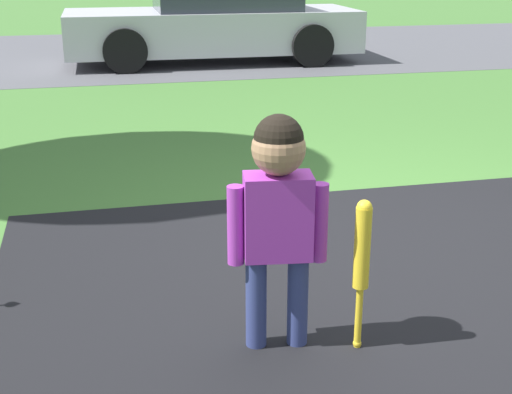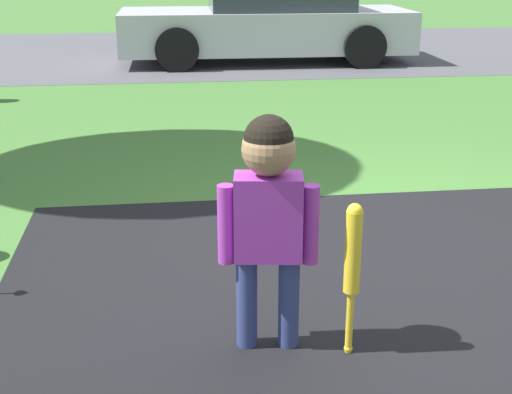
# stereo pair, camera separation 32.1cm
# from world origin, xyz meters

# --- Properties ---
(ground_plane) EXTENTS (60.00, 60.00, 0.00)m
(ground_plane) POSITION_xyz_m (0.00, 0.00, 0.00)
(ground_plane) COLOR #3D6B2D
(street_strip) EXTENTS (40.00, 6.00, 0.01)m
(street_strip) POSITION_xyz_m (0.00, 8.66, 0.00)
(street_strip) COLOR #4C4C51
(street_strip) RESTS_ON ground
(child) EXTENTS (0.42, 0.22, 1.04)m
(child) POSITION_xyz_m (-0.93, -0.93, 0.67)
(child) COLOR navy
(child) RESTS_ON ground
(baseball_bat) EXTENTS (0.07, 0.07, 0.69)m
(baseball_bat) POSITION_xyz_m (-0.60, -1.04, 0.45)
(baseball_bat) COLOR yellow
(baseball_bat) RESTS_ON ground
(parked_car) EXTENTS (4.39, 1.88, 1.24)m
(parked_car) POSITION_xyz_m (0.27, 7.35, 0.59)
(parked_car) COLOR #B7B7BC
(parked_car) RESTS_ON ground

